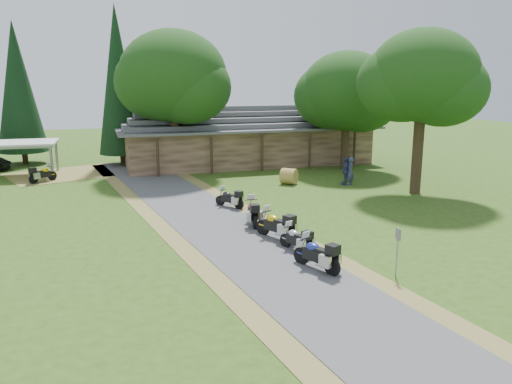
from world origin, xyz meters
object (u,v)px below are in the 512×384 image
object	(u,v)px
motorcycle_row_b	(296,238)
motorcycle_carport_a	(43,173)
hay_bale	(289,176)
lodge	(245,134)
motorcycle_row_c	(276,224)
motorcycle_row_e	(229,197)
motorcycle_row_a	(317,253)
carport	(16,159)
motorcycle_row_d	(253,211)

from	to	relation	value
motorcycle_row_b	motorcycle_carport_a	bearing A→B (deg)	12.55
hay_bale	motorcycle_row_b	bearing A→B (deg)	-110.27
lodge	motorcycle_row_c	xyz separation A→B (m)	(-4.81, -20.81, -1.74)
motorcycle_row_e	motorcycle_row_a	bearing A→B (deg)	147.13
motorcycle_row_a	motorcycle_row_c	world-z (taller)	motorcycle_row_c
lodge	motorcycle_row_c	bearing A→B (deg)	-103.01
carport	motorcycle_row_e	xyz separation A→B (m)	(12.56, -13.72, -0.69)
carport	motorcycle_row_e	bearing A→B (deg)	-45.38
motorcycle_row_b	hay_bale	size ratio (longest dim) A/B	1.60
motorcycle_row_c	motorcycle_carport_a	xyz separation A→B (m)	(-11.06, 16.91, -0.08)
motorcycle_row_c	hay_bale	bearing A→B (deg)	-49.79
motorcycle_row_a	motorcycle_row_d	world-z (taller)	motorcycle_row_d
motorcycle_row_a	motorcycle_row_e	bearing A→B (deg)	-19.16
motorcycle_row_a	motorcycle_row_b	size ratio (longest dim) A/B	1.14
motorcycle_row_a	motorcycle_carport_a	xyz separation A→B (m)	(-11.24, 20.85, -0.04)
motorcycle_row_c	hay_bale	xyz separation A→B (m)	(4.99, 11.06, -0.17)
motorcycle_row_d	motorcycle_carport_a	size ratio (longest dim) A/B	1.08
motorcycle_row_b	motorcycle_row_c	world-z (taller)	motorcycle_row_c
motorcycle_row_d	motorcycle_row_e	xyz separation A→B (m)	(-0.23, 3.58, -0.11)
motorcycle_row_a	motorcycle_row_e	xyz separation A→B (m)	(-0.70, 10.05, -0.10)
carport	motorcycle_row_c	size ratio (longest dim) A/B	2.81
motorcycle_row_d	hay_bale	bearing A→B (deg)	-22.08
lodge	carport	world-z (taller)	lodge
motorcycle_row_c	motorcycle_row_e	size ratio (longest dim) A/B	1.24
lodge	motorcycle_row_e	world-z (taller)	lodge
motorcycle_carport_a	motorcycle_row_c	bearing A→B (deg)	-95.42
carport	motorcycle_row_a	bearing A→B (deg)	-58.69
lodge	motorcycle_row_b	world-z (taller)	lodge
motorcycle_row_d	hay_bale	size ratio (longest dim) A/B	1.85
lodge	motorcycle_row_b	size ratio (longest dim) A/B	12.37
motorcycle_row_a	hay_bale	size ratio (longest dim) A/B	1.82
motorcycle_row_a	motorcycle_carport_a	world-z (taller)	motorcycle_row_a
lodge	motorcycle_row_a	world-z (taller)	lodge
motorcycle_carport_a	hay_bale	bearing A→B (deg)	-58.65
motorcycle_row_b	motorcycle_row_d	world-z (taller)	motorcycle_row_d
motorcycle_row_d	motorcycle_carport_a	world-z (taller)	motorcycle_row_d
motorcycle_row_a	motorcycle_row_b	world-z (taller)	motorcycle_row_a
motorcycle_row_b	motorcycle_row_e	world-z (taller)	motorcycle_row_b
carport	motorcycle_carport_a	bearing A→B (deg)	-53.13
motorcycle_row_b	hay_bale	distance (m)	13.74
carport	motorcycle_row_d	world-z (taller)	carport
motorcycle_row_e	hay_bale	bearing A→B (deg)	-84.89
motorcycle_row_e	motorcycle_carport_a	xyz separation A→B (m)	(-10.54, 10.80, 0.05)
lodge	motorcycle_carport_a	world-z (taller)	lodge
motorcycle_row_a	lodge	bearing A→B (deg)	-33.74
motorcycle_carport_a	hay_bale	world-z (taller)	motorcycle_carport_a
motorcycle_row_b	motorcycle_row_e	xyz separation A→B (m)	(-0.75, 7.93, -0.01)
carport	motorcycle_row_a	size ratio (longest dim) A/B	2.98
motorcycle_row_e	motorcycle_carport_a	world-z (taller)	motorcycle_carport_a
motorcycle_row_b	motorcycle_row_c	bearing A→B (deg)	-11.40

